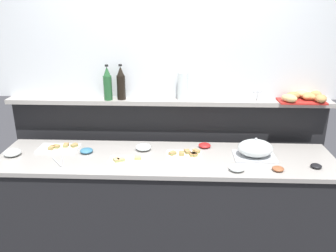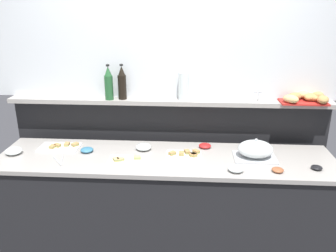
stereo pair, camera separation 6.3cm
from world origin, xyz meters
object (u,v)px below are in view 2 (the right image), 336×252
at_px(sandwich_platter_front, 185,155).
at_px(serving_tongs, 60,161).
at_px(glass_bowl_large, 14,151).
at_px(condiment_bowl_cream, 317,168).
at_px(condiment_bowl_dark, 278,170).
at_px(condiment_bowl_red, 87,150).
at_px(wine_bottle_dark, 122,84).
at_px(salt_shaker, 255,96).
at_px(sandwich_platter_side, 126,160).
at_px(glass_bowl_medium, 236,169).
at_px(sandwich_platter_rear, 60,147).
at_px(condiment_bowl_teal, 205,146).
at_px(water_carafe, 183,86).
at_px(pepper_shaker, 260,96).
at_px(serving_cloche, 255,150).
at_px(wine_bottle_green, 109,84).
at_px(glass_bowl_small, 144,147).
at_px(bread_basket, 305,98).

xyz_separation_m(sandwich_platter_front, serving_tongs, (-1.00, -0.16, -0.01)).
relative_size(glass_bowl_large, condiment_bowl_cream, 1.66).
xyz_separation_m(condiment_bowl_dark, condiment_bowl_red, (-1.53, 0.26, 0.00)).
distance_m(wine_bottle_dark, salt_shaker, 1.19).
bearing_deg(serving_tongs, condiment_bowl_cream, -0.24).
bearing_deg(sandwich_platter_side, glass_bowl_medium, -8.52).
xyz_separation_m(sandwich_platter_rear, sandwich_platter_side, (0.62, -0.22, 0.00)).
relative_size(condiment_bowl_dark, wine_bottle_dark, 0.28).
xyz_separation_m(sandwich_platter_side, wine_bottle_dark, (-0.11, 0.52, 0.50)).
height_order(condiment_bowl_teal, water_carafe, water_carafe).
xyz_separation_m(sandwich_platter_front, pepper_shaker, (0.65, 0.41, 0.40)).
height_order(serving_cloche, wine_bottle_dark, wine_bottle_dark).
height_order(sandwich_platter_front, serving_tongs, sandwich_platter_front).
distance_m(serving_cloche, serving_tongs, 1.58).
height_order(serving_cloche, salt_shaker, salt_shaker).
height_order(glass_bowl_medium, condiment_bowl_teal, glass_bowl_medium).
distance_m(condiment_bowl_red, condiment_bowl_teal, 1.01).
bearing_deg(condiment_bowl_cream, wine_bottle_green, 162.09).
bearing_deg(glass_bowl_large, wine_bottle_dark, 27.86).
xyz_separation_m(serving_cloche, condiment_bowl_teal, (-0.40, 0.19, -0.05)).
xyz_separation_m(glass_bowl_small, water_carafe, (0.33, 0.30, 0.47)).
bearing_deg(wine_bottle_dark, serving_tongs, -126.63).
height_order(sandwich_platter_rear, sandwich_platter_front, same).
relative_size(glass_bowl_large, glass_bowl_medium, 1.17).
height_order(condiment_bowl_cream, serving_tongs, condiment_bowl_cream).
relative_size(glass_bowl_small, salt_shaker, 1.54).
xyz_separation_m(condiment_bowl_teal, wine_bottle_dark, (-0.75, 0.21, 0.49)).
height_order(salt_shaker, water_carafe, water_carafe).
bearing_deg(condiment_bowl_cream, glass_bowl_medium, -173.12).
xyz_separation_m(salt_shaker, water_carafe, (-0.64, 0.00, 0.08)).
bearing_deg(condiment_bowl_dark, sandwich_platter_rear, 169.45).
bearing_deg(wine_bottle_dark, condiment_bowl_cream, -19.87).
bearing_deg(glass_bowl_medium, sandwich_platter_side, 171.48).
relative_size(serving_cloche, serving_tongs, 1.87).
distance_m(glass_bowl_large, condiment_bowl_dark, 2.14).
distance_m(glass_bowl_medium, salt_shaker, 0.79).
distance_m(sandwich_platter_front, glass_bowl_medium, 0.46).
relative_size(condiment_bowl_cream, condiment_bowl_teal, 0.79).
bearing_deg(bread_basket, condiment_bowl_cream, -93.51).
xyz_separation_m(condiment_bowl_dark, wine_bottle_dark, (-1.28, 0.63, 0.50)).
bearing_deg(condiment_bowl_red, pepper_shaker, 14.18).
height_order(sandwich_platter_side, glass_bowl_small, glass_bowl_small).
relative_size(sandwich_platter_front, water_carafe, 1.15).
height_order(serving_cloche, condiment_bowl_red, serving_cloche).
relative_size(glass_bowl_small, condiment_bowl_dark, 1.50).
relative_size(condiment_bowl_cream, condiment_bowl_red, 0.78).
height_order(wine_bottle_green, salt_shaker, wine_bottle_green).
relative_size(condiment_bowl_red, wine_bottle_green, 0.34).
xyz_separation_m(sandwich_platter_front, condiment_bowl_cream, (1.00, -0.17, 0.00)).
xyz_separation_m(condiment_bowl_dark, condiment_bowl_cream, (0.31, 0.06, -0.00)).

